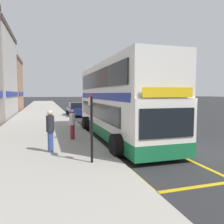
# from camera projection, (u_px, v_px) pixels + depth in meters

# --- Properties ---
(ground_plane) EXTENTS (260.00, 260.00, 0.00)m
(ground_plane) POSITION_uv_depth(u_px,v_px,m) (83.00, 108.00, 40.30)
(ground_plane) COLOR #28282B
(pavement_near) EXTENTS (6.00, 76.00, 0.14)m
(pavement_near) POSITION_uv_depth(u_px,v_px,m) (43.00, 109.00, 38.25)
(pavement_near) COLOR #A39E93
(pavement_near) RESTS_ON ground
(double_decker_bus) EXTENTS (3.28, 11.33, 4.40)m
(double_decker_bus) POSITION_uv_depth(u_px,v_px,m) (118.00, 104.00, 13.42)
(double_decker_bus) COLOR white
(double_decker_bus) RESTS_ON ground
(bus_bay_markings) EXTENTS (2.87, 14.53, 0.01)m
(bus_bay_markings) POSITION_uv_depth(u_px,v_px,m) (118.00, 138.00, 13.22)
(bus_bay_markings) COLOR gold
(bus_bay_markings) RESTS_ON ground
(bus_stop_sign) EXTENTS (0.09, 0.51, 2.50)m
(bus_stop_sign) POSITION_uv_depth(u_px,v_px,m) (91.00, 122.00, 8.15)
(bus_stop_sign) COLOR black
(bus_stop_sign) RESTS_ON pavement_near
(parked_car_teal_across) EXTENTS (2.09, 4.20, 1.62)m
(parked_car_teal_across) POSITION_uv_depth(u_px,v_px,m) (94.00, 103.00, 43.34)
(parked_car_teal_across) COLOR #196066
(parked_car_teal_across) RESTS_ON ground
(parked_car_maroon_far) EXTENTS (2.09, 4.20, 1.62)m
(parked_car_maroon_far) POSITION_uv_depth(u_px,v_px,m) (115.00, 105.00, 36.72)
(parked_car_maroon_far) COLOR maroon
(parked_car_maroon_far) RESTS_ON ground
(parked_car_black_kerbside) EXTENTS (2.09, 4.20, 1.62)m
(parked_car_black_kerbside) POSITION_uv_depth(u_px,v_px,m) (136.00, 108.00, 28.73)
(parked_car_black_kerbside) COLOR black
(parked_car_black_kerbside) RESTS_ON ground
(parked_car_navy_behind) EXTENTS (2.09, 4.20, 1.62)m
(parked_car_navy_behind) POSITION_uv_depth(u_px,v_px,m) (76.00, 110.00, 25.89)
(parked_car_navy_behind) COLOR navy
(parked_car_navy_behind) RESTS_ON ground
(pedestrian_waiting_near_sign) EXTENTS (0.34, 0.34, 1.83)m
(pedestrian_waiting_near_sign) POSITION_uv_depth(u_px,v_px,m) (50.00, 129.00, 9.59)
(pedestrian_waiting_near_sign) COLOR #33478C
(pedestrian_waiting_near_sign) RESTS_ON pavement_near
(pedestrian_further_back) EXTENTS (0.34, 0.34, 1.65)m
(pedestrian_further_back) POSITION_uv_depth(u_px,v_px,m) (72.00, 123.00, 12.28)
(pedestrian_further_back) COLOR maroon
(pedestrian_further_back) RESTS_ON pavement_near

